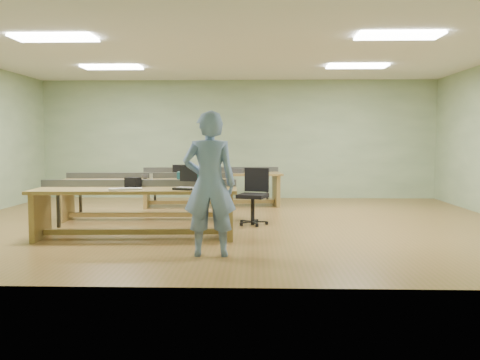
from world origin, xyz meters
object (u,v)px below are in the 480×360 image
(workbench_mid, at_px, (148,190))
(laptop_base, at_px, (185,189))
(workbench_front, at_px, (136,201))
(parts_bin_grey, at_px, (197,177))
(mug, at_px, (145,177))
(camera_bag, at_px, (133,182))
(person, at_px, (210,184))
(parts_bin_teal, at_px, (189,176))
(task_chair, at_px, (254,204))
(drinks_can, at_px, (151,177))
(workbench_back, at_px, (212,181))

(workbench_mid, distance_m, laptop_base, 2.14)
(workbench_front, distance_m, parts_bin_grey, 1.89)
(mug, bearing_deg, camera_bag, -84.23)
(person, distance_m, parts_bin_grey, 2.96)
(camera_bag, height_order, parts_bin_grey, camera_bag)
(parts_bin_teal, bearing_deg, task_chair, -20.72)
(camera_bag, bearing_deg, drinks_can, 112.06)
(workbench_front, height_order, parts_bin_grey, workbench_front)
(mug, bearing_deg, workbench_back, 60.65)
(task_chair, distance_m, drinks_can, 2.01)
(workbench_back, xyz_separation_m, person, (0.39, -4.92, 0.36))
(camera_bag, bearing_deg, workbench_back, 96.09)
(drinks_can, bearing_deg, mug, 154.39)
(drinks_can, bearing_deg, laptop_base, -64.81)
(workbench_front, distance_m, parts_bin_teal, 1.84)
(workbench_front, relative_size, camera_bag, 13.88)
(laptop_base, height_order, mug, mug)
(mug, relative_size, drinks_can, 1.05)
(person, distance_m, laptop_base, 1.13)
(workbench_front, distance_m, task_chair, 2.20)
(camera_bag, height_order, parts_bin_teal, camera_bag)
(workbench_mid, relative_size, mug, 27.10)
(workbench_front, relative_size, person, 1.68)
(workbench_front, relative_size, parts_bin_grey, 7.96)
(workbench_front, xyz_separation_m, workbench_mid, (-0.19, 1.75, 0.00))
(parts_bin_teal, bearing_deg, workbench_front, -108.60)
(person, bearing_deg, laptop_base, -68.52)
(workbench_mid, distance_m, camera_bag, 1.55)
(workbench_back, relative_size, mug, 26.62)
(workbench_mid, bearing_deg, parts_bin_grey, -3.90)
(workbench_back, relative_size, parts_bin_teal, 7.48)
(workbench_front, distance_m, workbench_back, 3.83)
(laptop_base, bearing_deg, parts_bin_teal, 116.89)
(parts_bin_teal, bearing_deg, drinks_can, 178.98)
(workbench_front, bearing_deg, person, -46.87)
(workbench_back, bearing_deg, parts_bin_grey, -99.50)
(workbench_back, bearing_deg, mug, -125.73)
(camera_bag, bearing_deg, parts_bin_grey, 82.43)
(workbench_back, distance_m, parts_bin_teal, 2.04)
(task_chair, bearing_deg, parts_bin_grey, 175.00)
(workbench_mid, relative_size, laptop_base, 11.05)
(workbench_front, bearing_deg, camera_bag, 109.79)
(workbench_front, xyz_separation_m, workbench_back, (0.83, 3.74, 0.00))
(person, height_order, task_chair, person)
(workbench_front, relative_size, laptop_base, 10.58)
(workbench_back, xyz_separation_m, parts_bin_teal, (-0.25, -2.01, 0.26))
(workbench_front, bearing_deg, mug, 94.98)
(task_chair, height_order, parts_bin_grey, task_chair)
(camera_bag, height_order, drinks_can, camera_bag)
(laptop_base, bearing_deg, workbench_mid, 138.02)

